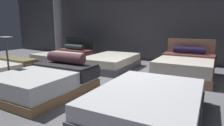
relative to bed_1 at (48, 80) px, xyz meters
name	(u,v)px	position (x,y,z in m)	size (l,w,h in m)	color
ground_plane	(125,84)	(1.19, 1.39, -0.27)	(18.00, 18.00, 0.02)	slate
showroom_back_wall	(165,18)	(1.19, 4.87, 1.49)	(18.00, 0.06, 3.50)	#47474C
bed_1	(48,80)	(0.00, 0.00, 0.00)	(1.57, 2.03, 0.79)	#9B6E47
bed_2	(148,103)	(2.28, -0.03, -0.04)	(1.64, 2.21, 0.45)	#565258
bed_4	(65,56)	(-2.25, 2.85, -0.04)	(1.75, 2.03, 0.96)	black
bed_5	(111,62)	(0.01, 2.71, -0.05)	(1.53, 2.20, 0.44)	#4A4F5C
bed_6	(185,67)	(2.37, 2.82, 0.03)	(1.54, 1.95, 1.02)	#956B52
price_sign	(9,67)	(-1.07, -0.20, 0.20)	(0.28, 0.24, 1.18)	#3F3F44
support_pillar	(58,19)	(-3.78, 4.11, 1.49)	(0.38, 0.38, 3.50)	#99999E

